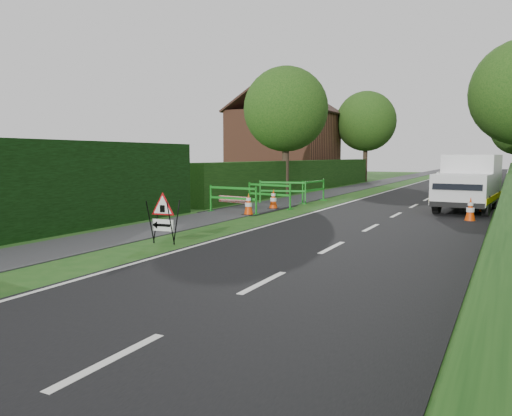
% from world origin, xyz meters
% --- Properties ---
extents(ground, '(120.00, 120.00, 0.00)m').
position_xyz_m(ground, '(0.00, 0.00, 0.00)').
color(ground, '#1A4A15').
rests_on(ground, ground).
extents(road_surface, '(6.00, 90.00, 0.02)m').
position_xyz_m(road_surface, '(2.50, 35.00, 0.00)').
color(road_surface, black).
rests_on(road_surface, ground).
extents(footpath, '(2.00, 90.00, 0.02)m').
position_xyz_m(footpath, '(-3.00, 35.00, 0.01)').
color(footpath, '#2D2D30').
rests_on(footpath, ground).
extents(hedge_west_far, '(1.00, 24.00, 1.80)m').
position_xyz_m(hedge_west_far, '(-5.00, 22.00, 0.00)').
color(hedge_west_far, '#14380F').
rests_on(hedge_west_far, ground).
extents(house_west, '(7.50, 7.40, 7.88)m').
position_xyz_m(house_west, '(-10.00, 30.00, 2.90)').
color(house_west, brown).
rests_on(house_west, ground).
extents(tree_nw, '(4.40, 4.40, 6.70)m').
position_xyz_m(tree_nw, '(-4.60, 18.00, 4.48)').
color(tree_nw, '#2D2116').
rests_on(tree_nw, ground).
extents(tree_fw, '(4.80, 4.80, 7.24)m').
position_xyz_m(tree_fw, '(-4.60, 34.00, 4.83)').
color(tree_fw, '#2D2116').
rests_on(tree_fw, ground).
extents(triangle_sign, '(0.76, 0.76, 1.03)m').
position_xyz_m(triangle_sign, '(-1.22, 3.15, 0.72)').
color(triangle_sign, black).
rests_on(triangle_sign, ground).
extents(works_van, '(2.18, 4.78, 2.12)m').
position_xyz_m(works_van, '(4.62, 14.23, 1.12)').
color(works_van, silver).
rests_on(works_van, ground).
extents(traffic_cone_0, '(0.38, 0.38, 0.79)m').
position_xyz_m(traffic_cone_0, '(4.92, 10.88, 0.39)').
color(traffic_cone_0, black).
rests_on(traffic_cone_0, ground).
extents(traffic_cone_1, '(0.38, 0.38, 0.79)m').
position_xyz_m(traffic_cone_1, '(5.18, 13.90, 0.39)').
color(traffic_cone_1, black).
rests_on(traffic_cone_1, ground).
extents(traffic_cone_2, '(0.38, 0.38, 0.79)m').
position_xyz_m(traffic_cone_2, '(5.15, 16.21, 0.39)').
color(traffic_cone_2, black).
rests_on(traffic_cone_2, ground).
extents(traffic_cone_3, '(0.38, 0.38, 0.79)m').
position_xyz_m(traffic_cone_3, '(-2.14, 9.21, 0.39)').
color(traffic_cone_3, black).
rests_on(traffic_cone_3, ground).
extents(traffic_cone_4, '(0.38, 0.38, 0.79)m').
position_xyz_m(traffic_cone_4, '(-2.23, 11.47, 0.39)').
color(traffic_cone_4, black).
rests_on(traffic_cone_4, ground).
extents(ped_barrier_0, '(2.08, 0.54, 1.00)m').
position_xyz_m(ped_barrier_0, '(-2.91, 9.45, 0.63)').
color(ped_barrier_0, '#18851D').
rests_on(ped_barrier_0, ground).
extents(ped_barrier_1, '(2.09, 0.71, 1.00)m').
position_xyz_m(ped_barrier_1, '(-2.54, 11.73, 0.63)').
color(ped_barrier_1, '#18851D').
rests_on(ped_barrier_1, ground).
extents(ped_barrier_2, '(2.08, 0.86, 1.00)m').
position_xyz_m(ped_barrier_2, '(-2.85, 13.72, 0.63)').
color(ped_barrier_2, '#18851D').
rests_on(ped_barrier_2, ground).
extents(ped_barrier_3, '(0.60, 2.09, 1.00)m').
position_xyz_m(ped_barrier_3, '(-1.87, 14.95, 0.63)').
color(ped_barrier_3, '#18851D').
rests_on(ped_barrier_3, ground).
extents(redwhite_plank, '(1.48, 0.34, 0.25)m').
position_xyz_m(redwhite_plank, '(-3.20, 10.03, 0.00)').
color(redwhite_plank, red).
rests_on(redwhite_plank, ground).
extents(hatchback_car, '(1.99, 3.79, 1.23)m').
position_xyz_m(hatchback_car, '(2.59, 24.72, 0.62)').
color(hatchback_car, silver).
rests_on(hatchback_car, ground).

